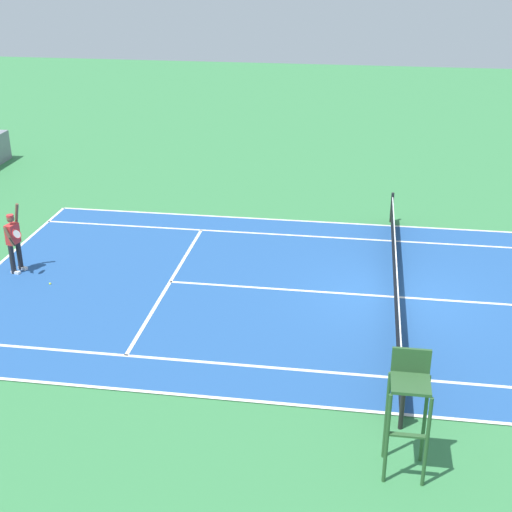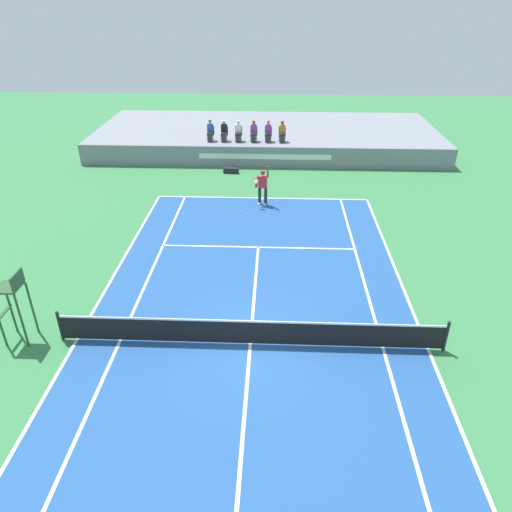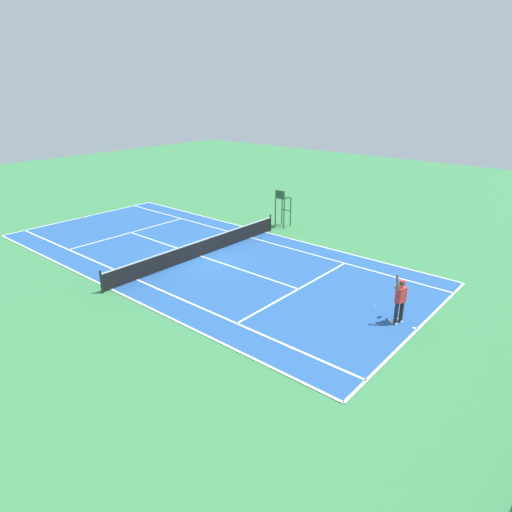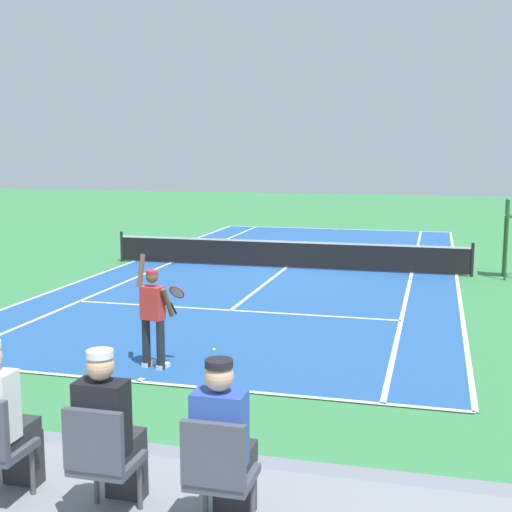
# 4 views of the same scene
# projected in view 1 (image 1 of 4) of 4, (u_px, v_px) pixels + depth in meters

# --- Properties ---
(ground_plane) EXTENTS (80.00, 80.00, 0.00)m
(ground_plane) POSITION_uv_depth(u_px,v_px,m) (394.00, 298.00, 20.27)
(ground_plane) COLOR #387F47
(court) EXTENTS (11.08, 23.88, 0.03)m
(court) POSITION_uv_depth(u_px,v_px,m) (394.00, 297.00, 20.27)
(court) COLOR #235193
(court) RESTS_ON ground
(net) EXTENTS (11.98, 0.10, 1.07)m
(net) POSITION_uv_depth(u_px,v_px,m) (396.00, 281.00, 20.06)
(net) COLOR black
(net) RESTS_ON ground
(tennis_player) EXTENTS (0.83, 0.61, 2.08)m
(tennis_player) POSITION_uv_depth(u_px,v_px,m) (14.00, 241.00, 21.43)
(tennis_player) COLOR #232328
(tennis_player) RESTS_ON ground
(tennis_ball) EXTENTS (0.07, 0.07, 0.07)m
(tennis_ball) POSITION_uv_depth(u_px,v_px,m) (50.00, 284.00, 21.00)
(tennis_ball) COLOR #D1E533
(tennis_ball) RESTS_ON ground
(umpire_chair) EXTENTS (0.77, 0.77, 2.44)m
(umpire_chair) POSITION_uv_depth(u_px,v_px,m) (409.00, 399.00, 13.15)
(umpire_chair) COLOR #2D562D
(umpire_chair) RESTS_ON ground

